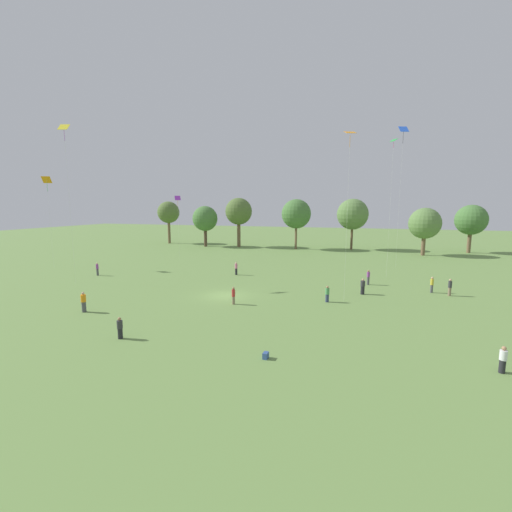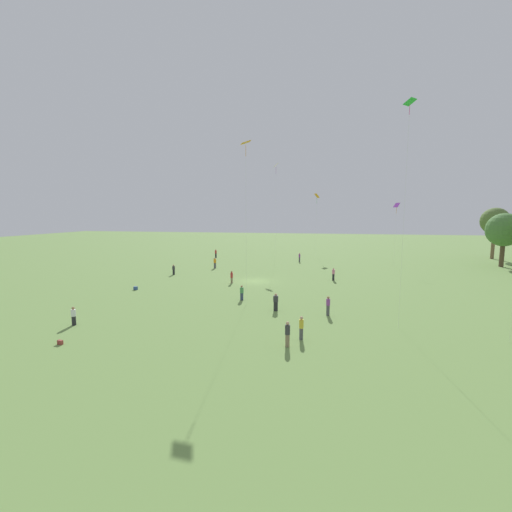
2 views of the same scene
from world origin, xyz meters
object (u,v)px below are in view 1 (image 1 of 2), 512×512
Objects in this scene: person_11 at (503,360)px; kite_5 at (178,200)px; person_9 at (233,295)px; kite_3 at (403,134)px; person_5 at (120,328)px; person_7 at (97,269)px; kite_1 at (393,151)px; person_2 at (432,285)px; person_6 at (84,302)px; person_1 at (368,277)px; kite_0 at (350,141)px; person_0 at (450,287)px; person_4 at (363,287)px; picnic_bag_0 at (266,355)px; person_10 at (236,268)px; kite_2 at (47,182)px; person_8 at (327,294)px; kite_4 at (64,134)px.

kite_5 is (-38.98, 32.11, 9.57)m from person_11.
kite_3 is at bearing 17.34° from person_9.
person_7 is (-17.98, 17.69, 0.13)m from person_5.
kite_3 reaches higher than kite_1.
person_2 is 34.94m from person_6.
kite_0 reaches higher than person_1.
person_0 reaches higher than person_7.
person_1 is 17.57m from person_9.
person_6 is 0.09× the size of kite_3.
person_4 reaches higher than person_11.
kite_1 is 33.79m from picnic_bag_0.
person_5 is 37.70m from kite_1.
kite_0 is 22.27m from kite_3.
person_10 is at bearing 70.06° from person_9.
person_5 is 45.40m from kite_3.
person_4 is 0.10× the size of kite_0.
person_4 is at bearing -19.86° from kite_5.
kite_2 is (-21.41, 16.28, 11.88)m from person_6.
person_10 is at bearing -0.41° from person_8.
person_4 is at bearing 39.02° from person_6.
person_0 is 1.01× the size of person_1.
kite_1 reaches higher than person_6.
person_4 reaches higher than picnic_bag_0.
person_2 is 24.54m from picnic_bag_0.
person_1 is 6.81m from person_2.
person_7 is 0.16× the size of kite_5.
kite_4 is at bearing -68.30° from kite_1.
person_8 is 3.53× the size of picnic_bag_0.
person_9 is 32.39m from kite_5.
kite_3 is 1.86× the size of kite_5.
person_7 reaches higher than person_4.
person_11 is 0.11× the size of kite_2.
person_11 is (-1.09, -17.88, -0.14)m from person_0.
kite_5 is (-15.10, 34.36, 9.58)m from person_5.
kite_1 is at bearing 94.34° from kite_0.
person_0 is 25.46m from person_10.
kite_5 is (-31.38, 16.32, 9.52)m from person_4.
picnic_bag_0 is at bearing -81.28° from kite_3.
person_6 reaches higher than person_11.
kite_4 reaches higher than kite_1.
kite_2 reaches higher than person_4.
person_0 is at bearing -116.29° from person_8.
person_7 is 1.13× the size of person_11.
person_7 is 19.38m from kite_5.
kite_5 reaches higher than person_10.
person_2 is 0.99× the size of person_7.
person_7 is at bearing 160.76° from person_1.
person_1 is 28.47m from person_5.
person_0 is 24.69m from picnic_bag_0.
person_7 is 41.68m from kite_1.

